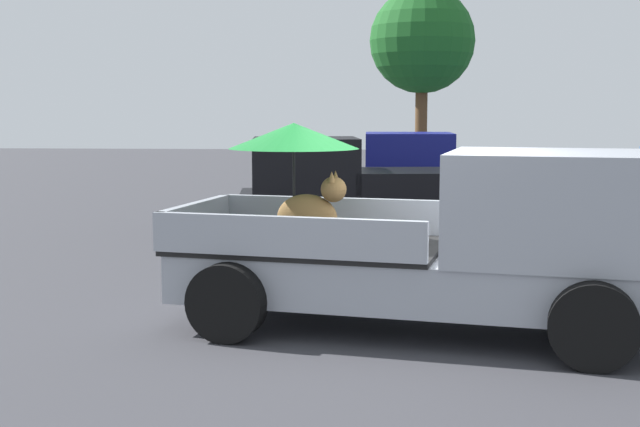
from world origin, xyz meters
TOP-DOWN VIEW (x-y plane):
  - ground_plane at (0.00, 0.00)m, footprint 80.00×80.00m
  - pickup_truck_main at (0.39, -0.07)m, footprint 5.32×3.03m
  - pickup_truck_red at (1.19, 10.00)m, footprint 4.83×2.22m
  - pickup_truck_far at (-0.80, 6.75)m, footprint 4.98×2.63m
  - tree_by_lot at (0.63, 13.86)m, footprint 2.76×2.76m

SIDE VIEW (x-z plane):
  - ground_plane at x=0.00m, z-range 0.00..0.00m
  - pickup_truck_red at x=1.19m, z-range -0.03..1.77m
  - pickup_truck_far at x=-0.80m, z-range -0.03..1.77m
  - pickup_truck_main at x=0.39m, z-range -0.11..2.07m
  - tree_by_lot at x=0.63m, z-range 1.33..6.82m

